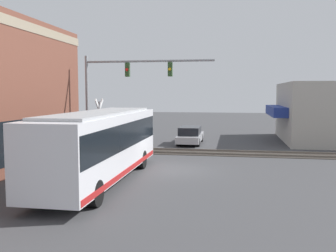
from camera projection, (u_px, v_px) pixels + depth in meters
name	position (u px, v px, depth m)	size (l,w,h in m)	color
ground_plane	(172.00, 170.00, 20.31)	(120.00, 120.00, 0.00)	#424244
city_bus	(101.00, 143.00, 17.37)	(11.07, 2.59, 3.30)	silver
traffic_signal_gantry	(123.00, 82.00, 24.50)	(0.42, 8.57, 6.61)	gray
crossing_signal	(99.00, 122.00, 24.07)	(1.41, 1.18, 3.81)	gray
rail_track_near	(186.00, 152.00, 26.19)	(2.60, 60.00, 0.15)	#332D28
parked_car_silver	(190.00, 136.00, 30.54)	(4.89, 1.82, 1.42)	#B7B7BC
pedestrian_at_crossing	(106.00, 141.00, 25.05)	(0.34, 0.34, 1.81)	#2D3351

